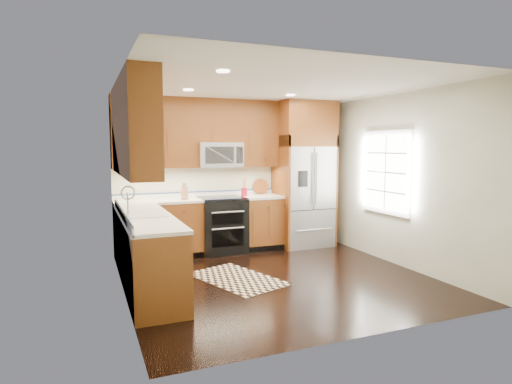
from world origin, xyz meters
name	(u,v)px	position (x,y,z in m)	size (l,w,h in m)	color
ground	(276,277)	(0.00, 0.00, 0.00)	(4.00, 4.00, 0.00)	black
wall_back	(229,175)	(0.00, 2.00, 1.30)	(4.00, 0.02, 2.60)	silver
wall_left	(122,189)	(-2.00, 0.00, 1.30)	(0.02, 4.00, 2.60)	silver
wall_right	(396,180)	(2.00, 0.00, 1.30)	(0.02, 4.00, 2.60)	silver
window	(386,172)	(1.98, 0.20, 1.40)	(0.04, 1.10, 1.30)	white
base_cabinets	(174,240)	(-1.23, 0.90, 0.45)	(2.85, 3.00, 0.90)	brown
countertop	(181,206)	(-1.09, 1.01, 0.92)	(2.86, 3.01, 0.04)	silver
upper_cabinets	(174,131)	(-1.15, 1.09, 2.02)	(2.85, 3.00, 1.15)	brown
range	(222,225)	(-0.25, 1.67, 0.47)	(0.76, 0.67, 0.95)	black
microwave	(219,155)	(-0.25, 1.80, 1.66)	(0.76, 0.40, 0.42)	#B2B2B7
refrigerator	(304,174)	(1.30, 1.63, 1.30)	(0.98, 0.75, 2.60)	#B2B2B7
sink_faucet	(143,211)	(-1.73, 0.23, 0.99)	(0.54, 0.44, 0.37)	#B2B2B7
rug	(237,279)	(-0.52, 0.14, 0.01)	(0.80, 1.34, 0.01)	black
knife_block	(184,193)	(-0.88, 1.70, 1.05)	(0.10, 0.14, 0.27)	#A96E52
utensil_crock	(244,190)	(0.19, 1.75, 1.05)	(0.14, 0.14, 0.31)	#AB1528
cutting_board	(260,193)	(0.57, 1.94, 0.95)	(0.29, 0.29, 0.02)	brown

